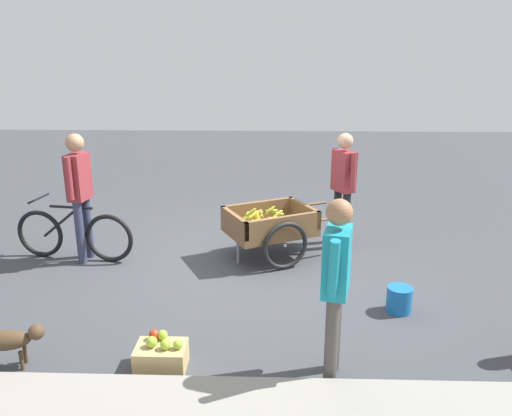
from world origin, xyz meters
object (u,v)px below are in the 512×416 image
(dog, at_px, (10,340))
(cyclist_person, at_px, (79,186))
(apple_crate, at_px, (161,355))
(fruit_cart, at_px, (270,227))
(bystander_person, at_px, (336,275))
(bicycle, at_px, (74,234))
(vendor_person, at_px, (343,179))
(plastic_bucket, at_px, (399,299))

(dog, bearing_deg, cyclist_person, -85.04)
(apple_crate, bearing_deg, cyclist_person, -57.44)
(fruit_cart, height_order, dog, fruit_cart)
(fruit_cart, relative_size, dog, 2.72)
(apple_crate, bearing_deg, bystander_person, 177.44)
(bicycle, height_order, cyclist_person, cyclist_person)
(dog, relative_size, bystander_person, 0.42)
(bicycle, distance_m, dog, 2.47)
(bystander_person, bearing_deg, cyclist_person, -39.25)
(dog, xyz_separation_m, apple_crate, (-1.32, -0.03, -0.14))
(vendor_person, bearing_deg, plastic_bucket, 100.61)
(bicycle, height_order, dog, bicycle)
(dog, height_order, plastic_bucket, dog)
(fruit_cart, bearing_deg, bystander_person, 101.82)
(dog, bearing_deg, vendor_person, -136.50)
(vendor_person, bearing_deg, cyclist_person, 11.23)
(vendor_person, xyz_separation_m, apple_crate, (1.96, 3.09, -0.84))
(bicycle, bearing_deg, apple_crate, 124.81)
(dog, bearing_deg, bicycle, -81.59)
(vendor_person, bearing_deg, dog, 43.50)
(fruit_cart, relative_size, apple_crate, 4.12)
(fruit_cart, height_order, bicycle, bicycle)
(plastic_bucket, bearing_deg, bystander_person, 53.86)
(bicycle, distance_m, apple_crate, 2.95)
(dog, xyz_separation_m, plastic_bucket, (-3.65, -1.12, -0.13))
(apple_crate, xyz_separation_m, bystander_person, (-1.48, 0.07, 0.82))
(vendor_person, relative_size, bicycle, 0.98)
(fruit_cart, relative_size, bicycle, 1.10)
(cyclist_person, bearing_deg, dog, 94.96)
(fruit_cart, bearing_deg, apple_crate, 69.92)
(dog, distance_m, apple_crate, 1.33)
(bicycle, distance_m, bystander_person, 4.06)
(plastic_bucket, height_order, bystander_person, bystander_person)
(cyclist_person, relative_size, bystander_person, 1.07)
(plastic_bucket, bearing_deg, fruit_cart, -46.14)
(plastic_bucket, bearing_deg, cyclist_person, -18.53)
(plastic_bucket, relative_size, apple_crate, 0.64)
(bicycle, distance_m, cyclist_person, 0.69)
(fruit_cart, distance_m, cyclist_person, 2.54)
(fruit_cart, relative_size, bystander_person, 1.14)
(fruit_cart, height_order, vendor_person, vendor_person)
(bicycle, height_order, apple_crate, bicycle)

